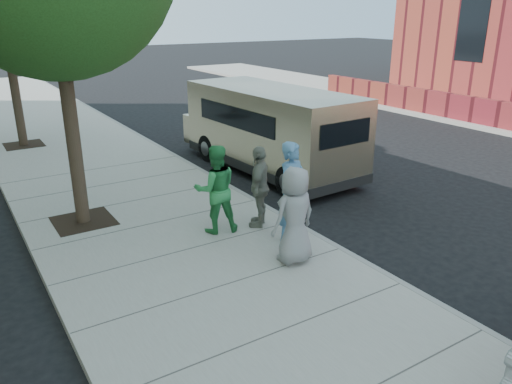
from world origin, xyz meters
TOP-DOWN VIEW (x-y plane):
  - ground at (0.00, 0.00)m, footprint 120.00×120.00m
  - sidewalk at (-1.00, 0.00)m, footprint 5.00×60.00m
  - curb_face at (1.44, 0.00)m, footprint 0.12×60.00m
  - parking_meter at (0.42, 1.47)m, footprint 0.28×0.15m
  - van at (3.29, 3.72)m, footprint 2.42×6.41m
  - person_officer at (0.89, -0.67)m, footprint 0.81×0.64m
  - person_green_shirt at (-0.15, 0.45)m, footprint 1.01×0.88m
  - person_gray_shirt at (0.39, -1.43)m, footprint 0.88×0.61m
  - person_striped_polo at (0.75, 0.24)m, footprint 0.98×1.01m

SIDE VIEW (x-z plane):
  - ground at x=0.00m, z-range 0.00..0.00m
  - sidewalk at x=-1.00m, z-range 0.00..0.15m
  - curb_face at x=1.44m, z-range -0.01..0.15m
  - person_striped_polo at x=0.75m, z-range 0.15..1.84m
  - person_gray_shirt at x=0.39m, z-range 0.15..1.89m
  - person_green_shirt at x=-0.15m, z-range 0.15..1.93m
  - parking_meter at x=0.42m, z-range 0.44..1.72m
  - person_officer at x=0.89m, z-range 0.15..2.09m
  - van at x=3.29m, z-range 0.07..2.41m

